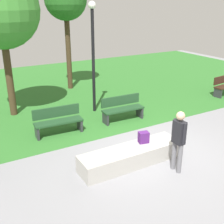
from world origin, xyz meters
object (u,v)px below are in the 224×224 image
object	(u,v)px
backpack_on_ledge	(144,137)
lamp_post	(93,48)
concrete_ledge	(131,156)
skater_performing_trick	(179,137)
park_bench_far_right	(58,120)
tree_broad_elm	(66,0)
park_bench_near_lamppost	(122,108)
tree_tall_oak	(0,10)

from	to	relation	value
backpack_on_ledge	lamp_post	world-z (taller)	lamp_post
lamp_post	concrete_ledge	bearing A→B (deg)	-102.88
skater_performing_trick	park_bench_far_right	bearing A→B (deg)	117.25
concrete_ledge	park_bench_far_right	bearing A→B (deg)	110.47
lamp_post	skater_performing_trick	bearing A→B (deg)	-91.15
skater_performing_trick	tree_broad_elm	distance (m)	9.19
tree_broad_elm	backpack_on_ledge	bearing A→B (deg)	-96.41
backpack_on_ledge	park_bench_far_right	size ratio (longest dim) A/B	0.20
concrete_ledge	park_bench_near_lamppost	xyz separation A→B (m)	(1.43, 2.78, 0.24)
backpack_on_ledge	skater_performing_trick	distance (m)	1.10
concrete_ledge	lamp_post	distance (m)	4.85
park_bench_near_lamppost	park_bench_far_right	xyz separation A→B (m)	(-2.49, 0.06, 0.00)
park_bench_near_lamppost	concrete_ledge	bearing A→B (deg)	-117.29
park_bench_far_right	backpack_on_ledge	bearing A→B (deg)	-60.54
concrete_ledge	backpack_on_ledge	distance (m)	0.63
park_bench_far_right	concrete_ledge	bearing A→B (deg)	-69.53
park_bench_far_right	tree_broad_elm	size ratio (longest dim) A/B	0.31
backpack_on_ledge	tree_broad_elm	xyz separation A→B (m)	(0.85, 7.59, 3.60)
skater_performing_trick	lamp_post	size ratio (longest dim) A/B	0.40
concrete_ledge	tree_broad_elm	distance (m)	8.78
concrete_ledge	park_bench_near_lamppost	size ratio (longest dim) A/B	1.83
park_bench_near_lamppost	park_bench_far_right	size ratio (longest dim) A/B	0.99
park_bench_near_lamppost	lamp_post	size ratio (longest dim) A/B	0.38
backpack_on_ledge	lamp_post	xyz separation A→B (m)	(0.47, 4.04, 1.92)
park_bench_near_lamppost	park_bench_far_right	world-z (taller)	same
tree_broad_elm	park_bench_near_lamppost	bearing A→B (deg)	-88.84
skater_performing_trick	park_bench_far_right	world-z (taller)	skater_performing_trick
skater_performing_trick	lamp_post	xyz separation A→B (m)	(0.10, 5.02, 1.59)
tree_broad_elm	lamp_post	distance (m)	3.95
skater_performing_trick	park_bench_near_lamppost	distance (m)	3.72
park_bench_far_right	tree_tall_oak	world-z (taller)	tree_tall_oak
skater_performing_trick	tree_broad_elm	bearing A→B (deg)	86.77
park_bench_near_lamppost	tree_broad_elm	size ratio (longest dim) A/B	0.30
tree_tall_oak	tree_broad_elm	world-z (taller)	tree_broad_elm
backpack_on_ledge	tree_broad_elm	bearing A→B (deg)	-84.04
tree_tall_oak	tree_broad_elm	bearing A→B (deg)	34.80
park_bench_near_lamppost	tree_broad_elm	xyz separation A→B (m)	(-0.10, 4.93, 3.76)
park_bench_far_right	tree_tall_oak	xyz separation A→B (m)	(-0.94, 2.56, 3.41)
skater_performing_trick	park_bench_near_lamppost	bearing A→B (deg)	80.89
tree_tall_oak	lamp_post	world-z (taller)	tree_tall_oak
backpack_on_ledge	park_bench_near_lamppost	xyz separation A→B (m)	(0.95, 2.67, -0.16)
concrete_ledge	skater_performing_trick	distance (m)	1.42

